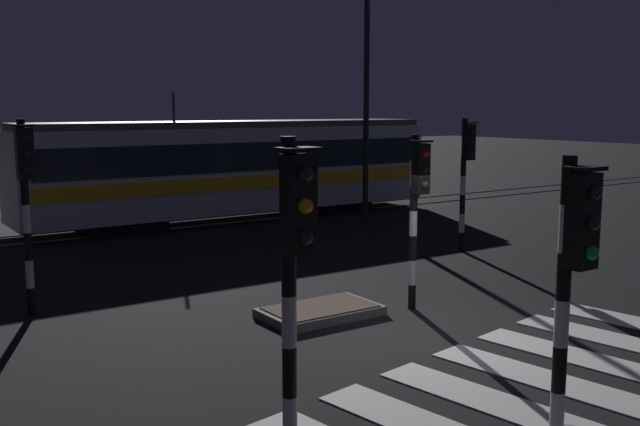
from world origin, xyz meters
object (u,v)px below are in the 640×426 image
Objects in this scene: traffic_light_median_centre at (417,196)px; tram at (236,167)px; traffic_light_corner_far_left at (26,188)px; traffic_light_corner_near_left at (294,265)px; street_lamp_trackside_right at (371,78)px; traffic_light_corner_far_right at (466,164)px; traffic_light_kerb_mid_left at (572,273)px.

traffic_light_median_centre is 11.81m from tram.
traffic_light_corner_far_left is 1.02× the size of traffic_light_corner_near_left.
traffic_light_median_centre is at bearing -123.42° from street_lamp_trackside_right.
traffic_light_corner_near_left is (0.64, -7.73, -0.04)m from traffic_light_corner_far_left.
traffic_light_corner_far_left is 1.02× the size of traffic_light_corner_far_right.
traffic_light_corner_far_left is 12.44m from street_lamp_trackside_right.
tram reaches higher than traffic_light_corner_near_left.
street_lamp_trackside_right is (8.36, 13.65, 2.46)m from traffic_light_kerb_mid_left.
street_lamp_trackside_right is 0.51× the size of tram.
traffic_light_kerb_mid_left is 17.84m from tram.
traffic_light_corner_far_left is 0.48× the size of street_lamp_trackside_right.
street_lamp_trackside_right is at bearing 22.32° from traffic_light_corner_far_left.
traffic_light_kerb_mid_left is 0.23× the size of tram.
tram is (-2.28, 8.19, -0.51)m from traffic_light_corner_far_right.
traffic_light_corner_far_right is at bearing 35.72° from traffic_light_median_centre.
traffic_light_corner_far_left is at bearing 94.73° from traffic_light_corner_near_left.
traffic_light_kerb_mid_left is 0.45× the size of street_lamp_trackside_right.
traffic_light_corner_far_right is 0.47× the size of street_lamp_trackside_right.
traffic_light_kerb_mid_left is at bearing -121.49° from street_lamp_trackside_right.
tram is at bearing 72.55° from traffic_light_kerb_mid_left.
street_lamp_trackside_right is at bearing 49.23° from traffic_light_corner_near_left.
traffic_light_kerb_mid_left is (-2.95, -5.46, 0.03)m from traffic_light_median_centre.
traffic_light_corner_near_left is at bearing -141.56° from traffic_light_median_centre.
traffic_light_median_centre is 6.21m from traffic_light_kerb_mid_left.
traffic_light_median_centre is at bearing -144.28° from traffic_light_corner_far_right.
traffic_light_corner_far_right is 5.42m from street_lamp_trackside_right.
traffic_light_median_centre is 0.44× the size of street_lamp_trackside_right.
traffic_light_median_centre is at bearing -31.07° from traffic_light_corner_far_left.
street_lamp_trackside_right reaches higher than traffic_light_corner_far_right.
traffic_light_median_centre is 10.13m from street_lamp_trackside_right.
traffic_light_corner_far_left is 9.48m from traffic_light_kerb_mid_left.
traffic_light_corner_near_left is at bearing -130.77° from street_lamp_trackside_right.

